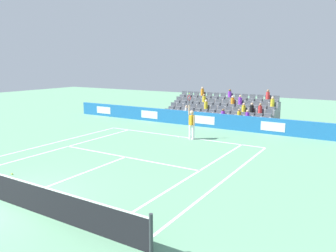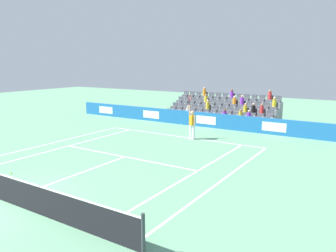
{
  "view_description": "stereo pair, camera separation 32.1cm",
  "coord_description": "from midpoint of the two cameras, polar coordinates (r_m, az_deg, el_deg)",
  "views": [
    {
      "loc": [
        -10.16,
        6.11,
        4.64
      ],
      "look_at": [
        -0.49,
        -9.68,
        1.1
      ],
      "focal_mm": 35.37,
      "sensor_mm": 36.0,
      "label": 1
    },
    {
      "loc": [
        -10.44,
        5.94,
        4.64
      ],
      "look_at": [
        -0.49,
        -9.68,
        1.1
      ],
      "focal_mm": 35.37,
      "sensor_mm": 36.0,
      "label": 2
    }
  ],
  "objects": [
    {
      "name": "line_baseline",
      "position": [
        21.18,
        1.57,
        -1.82
      ],
      "size": [
        10.97,
        0.1,
        0.01
      ],
      "primitive_type": "cube",
      "color": "white",
      "rests_on": "ground"
    },
    {
      "name": "line_doubles_sideline_right",
      "position": [
        13.71,
        9.13,
        -9.09
      ],
      "size": [
        0.1,
        11.89,
        0.01
      ],
      "primitive_type": "cube",
      "color": "white",
      "rests_on": "ground"
    },
    {
      "name": "line_singles_sideline_left",
      "position": [
        19.3,
        -18.26,
        -3.63
      ],
      "size": [
        0.1,
        11.89,
        0.01
      ],
      "primitive_type": "cube",
      "color": "white",
      "rests_on": "ground"
    },
    {
      "name": "sponsor_barrier",
      "position": [
        24.4,
        6.06,
        1.07
      ],
      "size": [
        24.56,
        0.22,
        1.06
      ],
      "color": "#1E66AD",
      "rests_on": "ground"
    },
    {
      "name": "line_doubles_sideline_left",
      "position": [
        20.35,
        -20.77,
        -3.07
      ],
      "size": [
        0.1,
        11.89,
        0.01
      ],
      "primitive_type": "cube",
      "color": "white",
      "rests_on": "ground"
    },
    {
      "name": "line_singles_sideline_right",
      "position": [
        14.25,
        3.99,
        -8.19
      ],
      "size": [
        0.1,
        11.89,
        0.01
      ],
      "primitive_type": "cube",
      "color": "white",
      "rests_on": "ground"
    },
    {
      "name": "line_service",
      "position": [
        16.79,
        -7.87,
        -5.31
      ],
      "size": [
        8.23,
        0.1,
        0.01
      ],
      "primitive_type": "cube",
      "color": "white",
      "rests_on": "ground"
    },
    {
      "name": "ground_plane",
      "position": [
        12.8,
        -26.69,
        -11.64
      ],
      "size": [
        80.0,
        80.0,
        0.0
      ],
      "primitive_type": "plane",
      "color": "#669E77"
    },
    {
      "name": "tennis_player",
      "position": [
        20.34,
        3.65,
        0.47
      ],
      "size": [
        0.51,
        0.39,
        2.85
      ],
      "color": "white",
      "rests_on": "ground"
    },
    {
      "name": "line_centre_mark",
      "position": [
        21.1,
        1.43,
        -1.87
      ],
      "size": [
        0.1,
        0.2,
        0.01
      ],
      "primitive_type": "cube",
      "color": "white",
      "rests_on": "ground"
    },
    {
      "name": "loose_tennis_ball",
      "position": [
        15.63,
        -25.82,
        -7.44
      ],
      "size": [
        0.07,
        0.07,
        0.07
      ],
      "primitive_type": "sphere",
      "color": "#D1E533",
      "rests_on": "ground"
    },
    {
      "name": "line_centre_service",
      "position": [
        14.59,
        -15.93,
        -8.15
      ],
      "size": [
        0.1,
        6.4,
        0.01
      ],
      "primitive_type": "cube",
      "color": "white",
      "rests_on": "ground"
    },
    {
      "name": "tennis_net",
      "position": [
        12.63,
        -26.89,
        -9.57
      ],
      "size": [
        11.97,
        0.1,
        1.07
      ],
      "color": "#33383D",
      "rests_on": "ground"
    },
    {
      "name": "stadium_stand",
      "position": [
        27.01,
        8.79,
        2.28
      ],
      "size": [
        8.68,
        3.8,
        2.62
      ],
      "color": "gray",
      "rests_on": "ground"
    }
  ]
}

